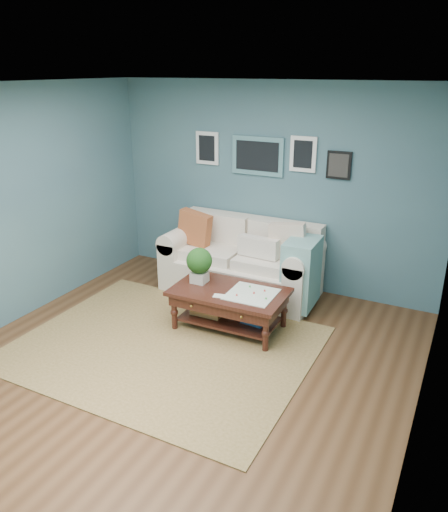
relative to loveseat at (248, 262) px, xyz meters
The scene contains 4 objects.
room_shell 2.18m from the loveseat, 86.86° to the right, with size 5.00×5.02×2.70m.
area_rug 1.76m from the loveseat, 97.11° to the right, with size 3.08×2.47×0.01m, color brown.
loveseat is the anchor object (origin of this frame).
coffee_table 1.01m from the loveseat, 80.92° to the right, with size 1.31×0.79×0.90m.
Camera 1 is at (2.40, -3.56, 2.84)m, focal length 35.00 mm.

